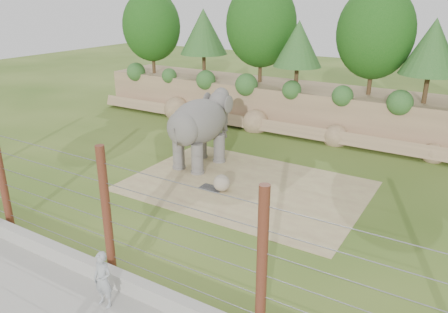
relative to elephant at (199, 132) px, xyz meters
The scene contains 9 objects.
ground 5.10m from the elephant, 56.81° to the right, with size 90.00×90.00×0.00m, color #325516.
back_embankment 9.51m from the elephant, 69.59° to the left, with size 30.00×5.52×8.77m.
dirt_patch 3.70m from the elephant, 18.10° to the right, with size 10.00×7.00×0.02m, color tan.
drain_grate 3.32m from the elephant, 45.60° to the right, with size 1.00×0.60×0.03m, color #262628.
elephant is the anchor object (origin of this frame).
stone_ball 3.47m from the elephant, 38.67° to the right, with size 0.72×0.72×0.72m, color gray.
retaining_wall 9.51m from the elephant, 73.74° to the right, with size 26.00×0.35×0.50m, color #AFADA2.
barrier_fence 8.93m from the elephant, 72.84° to the right, with size 20.26×0.26×4.00m.
zookeeper 10.47m from the elephant, 69.62° to the right, with size 0.58×0.38×1.60m, color silver.
Camera 1 is at (8.72, -12.29, 7.86)m, focal length 35.00 mm.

